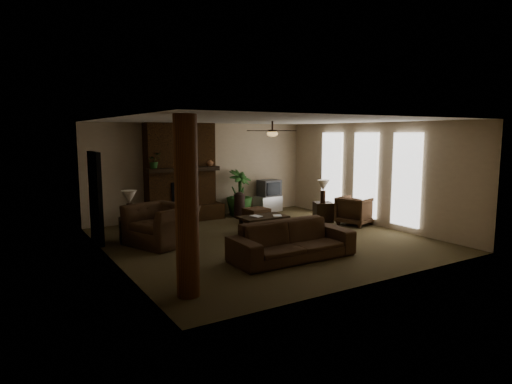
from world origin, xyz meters
TOP-DOWN VIEW (x-y plane):
  - room_shell at (0.00, 0.00)m, footprint 7.00×7.00m
  - fireplace at (-0.80, 3.22)m, footprint 2.40×0.70m
  - windows at (3.45, 0.20)m, footprint 0.08×3.65m
  - log_column at (-2.95, -2.40)m, footprint 0.36×0.36m
  - doorway at (-3.44, 1.80)m, footprint 0.10×1.00m
  - ceiling_fan at (0.40, 0.30)m, footprint 1.35×1.35m
  - sofa at (-0.37, -1.61)m, footprint 2.55×0.76m
  - armchair_left at (-2.23, 0.88)m, footprint 1.34×1.62m
  - armchair_right at (3.07, 0.16)m, footprint 1.00×1.04m
  - coffee_table at (0.36, 0.66)m, footprint 1.20×0.70m
  - ottoman at (0.90, 1.86)m, footprint 0.65×0.65m
  - tv_stand at (2.13, 3.15)m, footprint 0.92×0.63m
  - tv at (2.18, 3.14)m, footprint 0.67×0.56m
  - floor_vase at (0.87, 2.77)m, footprint 0.34×0.34m
  - floor_plant at (1.00, 3.00)m, footprint 1.28×1.60m
  - side_table_left at (-2.76, 1.50)m, footprint 0.59×0.59m
  - lamp_left at (-2.75, 1.52)m, footprint 0.45×0.45m
  - side_table_right at (2.60, 0.97)m, footprint 0.66×0.66m
  - lamp_right at (2.55, 0.93)m, footprint 0.46×0.46m
  - mantel_plant at (-1.64, 3.02)m, footprint 0.49×0.52m
  - mantel_vase at (0.02, 3.03)m, footprint 0.28×0.28m
  - book_a at (0.06, 0.64)m, footprint 0.22×0.07m
  - book_b at (0.57, 0.50)m, footprint 0.20×0.12m

SIDE VIEW (x-z plane):
  - ottoman at x=0.90m, z-range 0.00..0.40m
  - tv_stand at x=2.13m, z-range 0.00..0.50m
  - side_table_left at x=-2.76m, z-range 0.00..0.55m
  - side_table_right at x=2.60m, z-range 0.00..0.55m
  - coffee_table at x=0.36m, z-range 0.16..0.59m
  - floor_plant at x=1.00m, z-range 0.00..0.79m
  - floor_vase at x=0.87m, z-range 0.05..0.82m
  - armchair_right at x=3.07m, z-range 0.00..0.86m
  - sofa at x=-0.37m, z-range 0.00..1.00m
  - book_a at x=0.06m, z-range 0.43..0.72m
  - book_b at x=0.57m, z-range 0.43..0.72m
  - armchair_left at x=-2.23m, z-range 0.00..1.21m
  - tv at x=2.18m, z-range 0.50..1.02m
  - lamp_left at x=-2.75m, z-range 0.68..1.33m
  - lamp_right at x=2.55m, z-range 0.68..1.33m
  - doorway at x=-3.44m, z-range 0.00..2.10m
  - fireplace at x=-0.80m, z-range -0.24..2.56m
  - windows at x=3.45m, z-range 0.17..2.53m
  - log_column at x=-2.95m, z-range 0.00..2.80m
  - room_shell at x=0.00m, z-range -2.10..4.90m
  - mantel_vase at x=0.02m, z-range 1.56..1.78m
  - mantel_plant at x=-1.64m, z-range 1.56..1.89m
  - ceiling_fan at x=0.40m, z-range 2.34..2.72m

